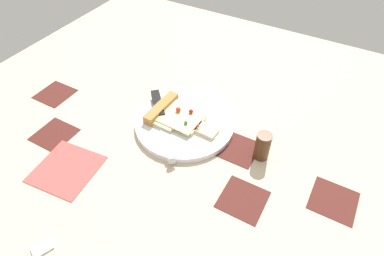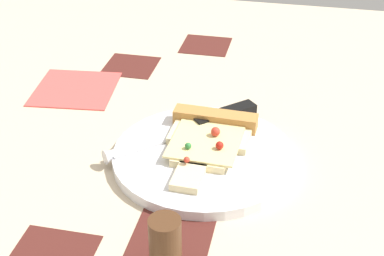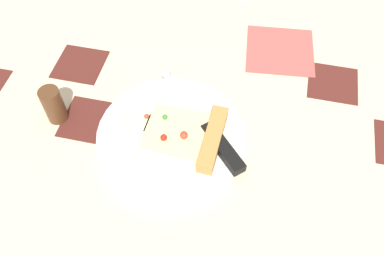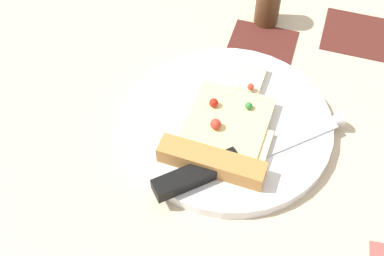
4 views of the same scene
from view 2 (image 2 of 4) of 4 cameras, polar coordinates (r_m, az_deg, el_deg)
name	(u,v)px [view 2 (image 2 of 4)]	position (r cm, az deg, el deg)	size (l,w,h in cm)	color
ground_plane	(204,155)	(81.09, 1.16, -2.75)	(121.09, 121.09, 3.00)	#C6B293
plate	(204,157)	(76.86, 1.20, -2.92)	(24.58, 24.58, 1.49)	silver
pizza_slice	(209,137)	(78.11, 1.66, -0.93)	(12.09, 17.69, 2.57)	beige
knife	(198,125)	(81.10, 0.60, 0.30)	(19.00, 17.89, 2.45)	silver
pepper_shaker	(165,246)	(59.92, -2.68, -11.68)	(3.41, 3.41, 6.85)	#4C2D19
napkin	(75,88)	(96.65, -11.60, 3.91)	(13.00, 13.00, 0.40)	#E54C47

